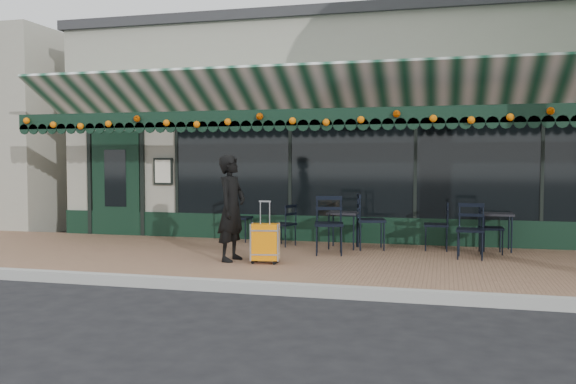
% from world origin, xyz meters
% --- Properties ---
extents(ground, '(80.00, 80.00, 0.00)m').
position_xyz_m(ground, '(0.00, 0.00, 0.00)').
color(ground, black).
rests_on(ground, ground).
extents(sidewalk, '(18.00, 4.00, 0.15)m').
position_xyz_m(sidewalk, '(0.00, 2.00, 0.07)').
color(sidewalk, brown).
rests_on(sidewalk, ground).
extents(curb, '(18.00, 0.16, 0.15)m').
position_xyz_m(curb, '(0.00, -0.08, 0.07)').
color(curb, '#9E9E99').
rests_on(curb, ground).
extents(restaurant_building, '(12.00, 9.60, 4.50)m').
position_xyz_m(restaurant_building, '(0.00, 7.84, 2.27)').
color(restaurant_building, gray).
rests_on(restaurant_building, ground).
extents(woman, '(0.48, 0.66, 1.66)m').
position_xyz_m(woman, '(-1.30, 1.41, 0.98)').
color(woman, black).
rests_on(woman, sidewalk).
extents(suitcase, '(0.45, 0.30, 0.95)m').
position_xyz_m(suitcase, '(-0.72, 1.30, 0.47)').
color(suitcase, orange).
rests_on(suitcase, sidewalk).
extents(cafe_table_a, '(0.54, 0.54, 0.66)m').
position_xyz_m(cafe_table_a, '(2.82, 3.56, 0.74)').
color(cafe_table_a, black).
rests_on(cafe_table_a, sidewalk).
extents(cafe_table_b, '(0.53, 0.53, 0.65)m').
position_xyz_m(cafe_table_b, '(0.17, 3.20, 0.74)').
color(cafe_table_b, black).
rests_on(cafe_table_b, sidewalk).
extents(chair_a_left, '(0.44, 0.44, 0.87)m').
position_xyz_m(chair_a_left, '(1.80, 3.37, 0.58)').
color(chair_a_left, black).
rests_on(chair_a_left, sidewalk).
extents(chair_a_right, '(0.43, 0.43, 0.84)m').
position_xyz_m(chair_a_right, '(2.70, 3.20, 0.57)').
color(chair_a_right, black).
rests_on(chair_a_right, sidewalk).
extents(chair_a_front, '(0.48, 0.48, 0.90)m').
position_xyz_m(chair_a_front, '(2.34, 2.56, 0.60)').
color(chair_a_front, black).
rests_on(chair_a_front, sidewalk).
extents(chair_b_left, '(0.51, 0.51, 0.78)m').
position_xyz_m(chair_b_left, '(-0.95, 3.24, 0.54)').
color(chair_b_left, black).
rests_on(chair_b_left, sidewalk).
extents(chair_b_right, '(0.60, 0.60, 1.01)m').
position_xyz_m(chair_b_right, '(0.67, 3.20, 0.65)').
color(chair_b_right, black).
rests_on(chair_b_right, sidewalk).
extents(chair_b_front, '(0.58, 0.58, 0.99)m').
position_xyz_m(chair_b_front, '(0.06, 2.43, 0.65)').
color(chair_b_front, black).
rests_on(chair_b_front, sidewalk).
extents(chair_solo, '(0.45, 0.45, 0.89)m').
position_xyz_m(chair_solo, '(-1.94, 3.65, 0.60)').
color(chair_solo, black).
rests_on(chair_solo, sidewalk).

